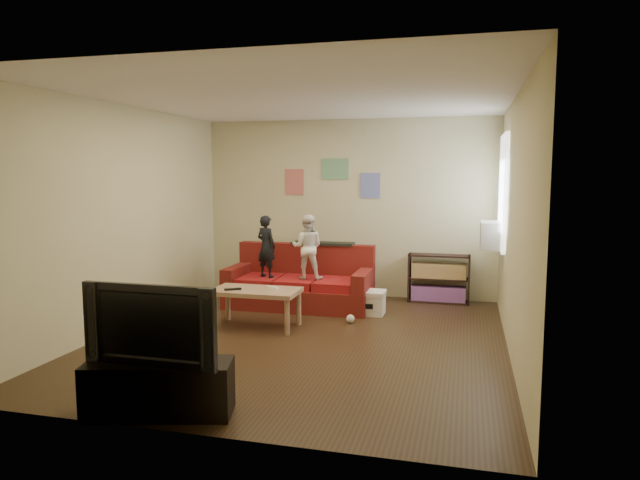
% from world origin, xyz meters
% --- Properties ---
extents(room_shell, '(4.52, 5.02, 2.72)m').
position_xyz_m(room_shell, '(0.00, 0.00, 1.35)').
color(room_shell, '#3A2817').
rests_on(room_shell, ground).
extents(sofa, '(2.02, 0.93, 0.89)m').
position_xyz_m(sofa, '(-0.49, 1.58, 0.30)').
color(sofa, maroon).
rests_on(sofa, ground).
extents(child_a, '(0.38, 0.32, 0.87)m').
position_xyz_m(child_a, '(-0.94, 1.41, 0.86)').
color(child_a, black).
rests_on(child_a, sofa).
extents(child_b, '(0.47, 0.39, 0.90)m').
position_xyz_m(child_b, '(-0.34, 1.41, 0.87)').
color(child_b, white).
rests_on(child_b, sofa).
extents(coffee_table, '(1.06, 0.58, 0.48)m').
position_xyz_m(coffee_table, '(-0.69, 0.34, 0.41)').
color(coffee_table, tan).
rests_on(coffee_table, ground).
extents(remote, '(0.20, 0.15, 0.02)m').
position_xyz_m(remote, '(-0.94, 0.22, 0.49)').
color(remote, black).
rests_on(remote, coffee_table).
extents(game_controller, '(0.16, 0.09, 0.03)m').
position_xyz_m(game_controller, '(-0.49, 0.39, 0.49)').
color(game_controller, white).
rests_on(game_controller, coffee_table).
extents(bookshelf, '(0.88, 0.27, 0.71)m').
position_xyz_m(bookshelf, '(1.41, 2.30, 0.32)').
color(bookshelf, black).
rests_on(bookshelf, ground).
extents(window, '(0.04, 1.08, 1.48)m').
position_xyz_m(window, '(2.22, 1.65, 1.64)').
color(window, white).
rests_on(window, room_shell).
extents(ac_unit, '(0.28, 0.55, 0.35)m').
position_xyz_m(ac_unit, '(2.10, 1.65, 1.08)').
color(ac_unit, '#B7B2A3').
rests_on(ac_unit, window).
extents(artwork_left, '(0.30, 0.01, 0.40)m').
position_xyz_m(artwork_left, '(-0.85, 2.48, 1.75)').
color(artwork_left, '#D87266').
rests_on(artwork_left, room_shell).
extents(artwork_center, '(0.42, 0.01, 0.32)m').
position_xyz_m(artwork_center, '(-0.20, 2.48, 1.95)').
color(artwork_center, '#72B27F').
rests_on(artwork_center, room_shell).
extents(artwork_right, '(0.30, 0.01, 0.38)m').
position_xyz_m(artwork_right, '(0.35, 2.48, 1.70)').
color(artwork_right, '#727FCC').
rests_on(artwork_right, room_shell).
extents(file_box, '(0.47, 0.35, 0.32)m').
position_xyz_m(file_box, '(0.52, 1.34, 0.16)').
color(file_box, white).
rests_on(file_box, ground).
extents(tv_stand, '(1.19, 0.65, 0.43)m').
position_xyz_m(tv_stand, '(-0.51, -2.25, 0.21)').
color(tv_stand, black).
rests_on(tv_stand, ground).
extents(television, '(1.10, 0.16, 0.63)m').
position_xyz_m(television, '(-0.51, -2.25, 0.74)').
color(television, black).
rests_on(television, tv_stand).
extents(tissue, '(0.11, 0.11, 0.11)m').
position_xyz_m(tissue, '(0.39, 0.83, 0.05)').
color(tissue, silver).
rests_on(tissue, ground).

